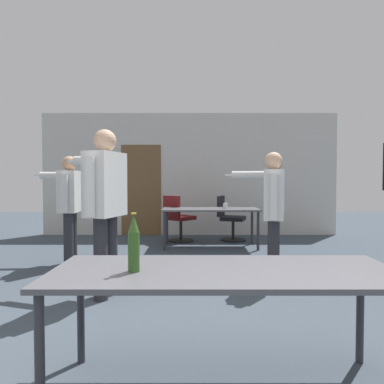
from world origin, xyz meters
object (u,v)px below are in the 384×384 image
(person_far_watching, at_px, (105,197))
(office_chair_far_right, at_px, (230,220))
(person_right_polo, at_px, (70,200))
(office_chair_mid_tucked, at_px, (179,220))
(beer_bottle, at_px, (135,244))
(person_center_tall, at_px, (275,199))
(person_left_plaid, at_px, (273,204))
(drink_cup, at_px, (226,206))

(person_far_watching, distance_m, office_chair_far_right, 3.90)
(office_chair_far_right, bearing_deg, person_far_watching, -7.46)
(person_right_polo, relative_size, office_chair_mid_tucked, 1.70)
(beer_bottle, bearing_deg, person_far_watching, 109.62)
(person_center_tall, xyz_separation_m, person_right_polo, (-3.06, -0.15, -0.01))
(person_center_tall, distance_m, person_left_plaid, 1.07)
(person_center_tall, bearing_deg, drink_cup, 39.99)
(person_left_plaid, relative_size, office_chair_far_right, 1.72)
(person_left_plaid, bearing_deg, person_right_polo, 83.98)
(office_chair_mid_tucked, distance_m, drink_cup, 1.11)
(person_right_polo, relative_size, office_chair_far_right, 1.74)
(office_chair_mid_tucked, distance_m, beer_bottle, 5.01)
(office_chair_far_right, bearing_deg, person_right_polo, -33.17)
(office_chair_far_right, distance_m, drink_cup, 0.80)
(office_chair_mid_tucked, bearing_deg, person_left_plaid, -22.53)
(person_right_polo, distance_m, beer_bottle, 3.45)
(person_far_watching, bearing_deg, person_center_tall, -36.83)
(person_far_watching, bearing_deg, person_right_polo, 49.13)
(drink_cup, bearing_deg, person_far_watching, -119.51)
(office_chair_mid_tucked, bearing_deg, person_center_tall, -5.49)
(person_left_plaid, bearing_deg, office_chair_far_right, 15.56)
(person_right_polo, height_order, person_left_plaid, person_right_polo)
(office_chair_mid_tucked, bearing_deg, office_chair_far_right, 51.08)
(person_center_tall, height_order, person_right_polo, person_center_tall)
(office_chair_far_right, bearing_deg, beer_bottle, 6.70)
(person_right_polo, bearing_deg, office_chair_far_right, -55.43)
(office_chair_far_right, bearing_deg, person_left_plaid, 22.70)
(office_chair_far_right, height_order, drink_cup, office_chair_far_right)
(drink_cup, bearing_deg, office_chair_far_right, 77.66)
(office_chair_far_right, xyz_separation_m, beer_bottle, (-1.11, -5.14, 0.45))
(person_right_polo, bearing_deg, person_left_plaid, -111.15)
(person_far_watching, height_order, beer_bottle, person_far_watching)
(person_center_tall, height_order, beer_bottle, person_center_tall)
(office_chair_mid_tucked, relative_size, office_chair_far_right, 1.02)
(person_left_plaid, distance_m, beer_bottle, 2.57)
(drink_cup, bearing_deg, beer_bottle, -102.14)
(person_center_tall, bearing_deg, office_chair_mid_tucked, 53.46)
(person_right_polo, xyz_separation_m, person_left_plaid, (2.79, -0.89, 0.00))
(person_left_plaid, relative_size, office_chair_mid_tucked, 1.69)
(person_left_plaid, distance_m, drink_cup, 2.25)
(person_left_plaid, height_order, office_chair_far_right, person_left_plaid)
(person_far_watching, relative_size, person_center_tall, 1.10)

